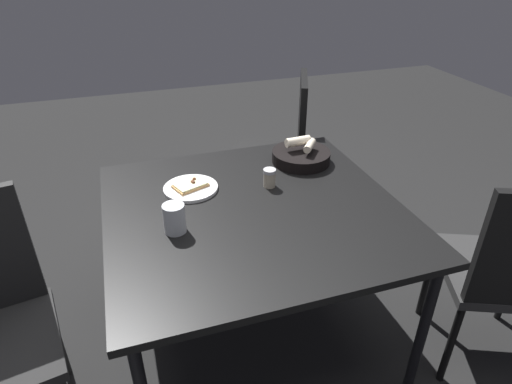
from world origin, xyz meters
The scene contains 7 objects.
ground centered at (0.00, 0.00, 0.00)m, with size 8.00×8.00×0.00m, color black.
dining_table centered at (0.00, 0.00, 0.65)m, with size 1.10×1.15×0.70m.
pizza_plate centered at (-0.21, -0.21, 0.71)m, with size 0.23×0.23×0.04m.
bread_basket centered at (-0.31, 0.34, 0.74)m, with size 0.28×0.28×0.12m.
beer_glass centered at (0.07, -0.32, 0.75)m, with size 0.08×0.08×0.11m.
pepper_shaker centered at (-0.14, 0.12, 0.74)m, with size 0.05×0.05×0.08m.
chair_near centered at (-0.89, 0.47, 0.53)m, with size 0.58×0.58×0.95m.
Camera 1 is at (1.39, -0.44, 1.62)m, focal length 30.49 mm.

